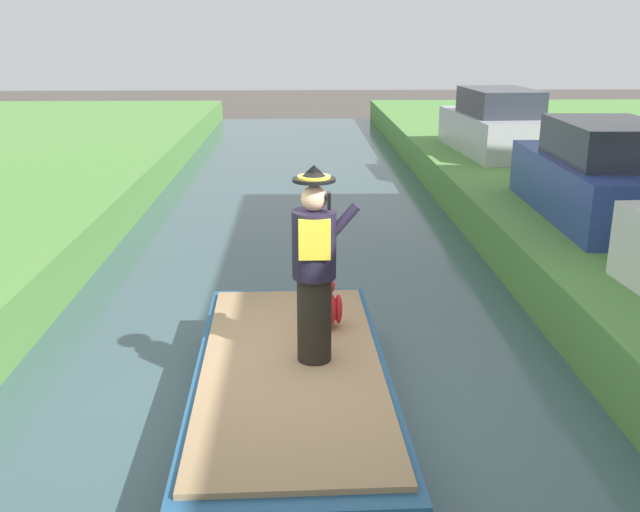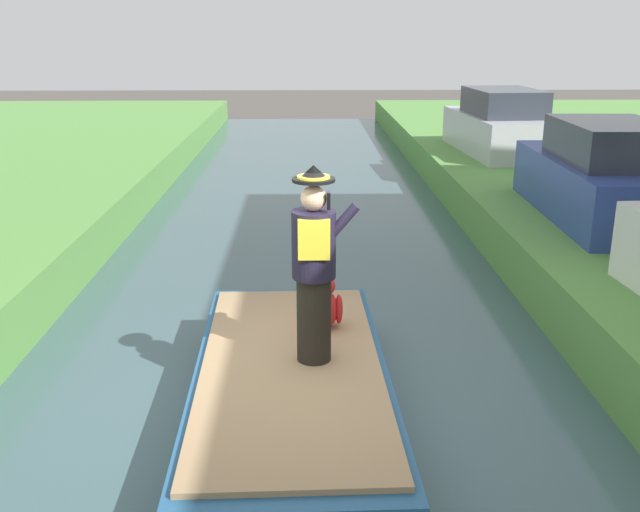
{
  "view_description": "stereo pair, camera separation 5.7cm",
  "coord_description": "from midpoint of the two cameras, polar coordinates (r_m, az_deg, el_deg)",
  "views": [
    {
      "loc": [
        0.09,
        -6.17,
        3.68
      ],
      "look_at": [
        0.28,
        0.35,
        1.61
      ],
      "focal_mm": 40.12,
      "sensor_mm": 36.0,
      "label": 1
    },
    {
      "loc": [
        0.14,
        -6.17,
        3.68
      ],
      "look_at": [
        0.28,
        0.35,
        1.61
      ],
      "focal_mm": 40.12,
      "sensor_mm": 36.0,
      "label": 2
    }
  ],
  "objects": [
    {
      "name": "boat",
      "position": [
        6.88,
        -2.05,
        -10.84
      ],
      "size": [
        1.91,
        4.25,
        0.61
      ],
      "color": "#23517A",
      "rests_on": "canal_water"
    },
    {
      "name": "canal_water",
      "position": [
        7.16,
        -2.0,
        -12.85
      ],
      "size": [
        6.16,
        48.0,
        0.1
      ],
      "primitive_type": "cube",
      "color": "#3D565B",
      "rests_on": "ground"
    },
    {
      "name": "parrot_plush",
      "position": [
        7.41,
        0.66,
        -3.96
      ],
      "size": [
        0.36,
        0.35,
        0.57
      ],
      "color": "red",
      "rests_on": "boat"
    },
    {
      "name": "parked_car_blue",
      "position": [
        11.98,
        21.84,
        5.84
      ],
      "size": [
        1.81,
        4.04,
        1.5
      ],
      "color": "#2D4293",
      "rests_on": "grass_bank_far"
    },
    {
      "name": "person_pirate",
      "position": [
        6.46,
        -0.21,
        -0.82
      ],
      "size": [
        0.61,
        0.42,
        1.85
      ],
      "rotation": [
        0.0,
        0.0,
        -0.05
      ],
      "color": "black",
      "rests_on": "boat"
    },
    {
      "name": "ground_plane",
      "position": [
        7.19,
        -2.0,
        -13.2
      ],
      "size": [
        80.0,
        80.0,
        0.0
      ],
      "primitive_type": "plane",
      "color": "#4C4742"
    },
    {
      "name": "parked_car_silver",
      "position": [
        17.74,
        14.27,
        10.02
      ],
      "size": [
        1.97,
        4.11,
        1.5
      ],
      "color": "#B7B7BC",
      "rests_on": "grass_bank_far"
    }
  ]
}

